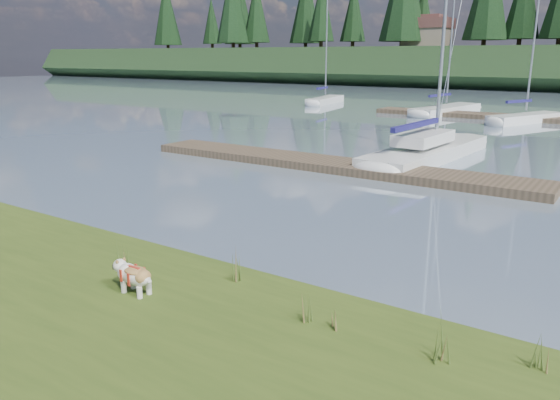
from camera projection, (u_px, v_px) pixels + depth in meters
The scene contains 18 objects.
ground at pixel (539, 121), 35.57m from camera, with size 200.00×200.00×0.00m, color #8195AA.
bank at pixel (19, 394), 6.68m from camera, with size 60.00×9.00×0.35m, color #3D5119.
bulldog at pixel (134, 275), 9.02m from camera, with size 0.86×0.39×0.52m.
sailboat_main at pixel (435, 147), 23.08m from camera, with size 2.63×10.11×14.26m.
dock_near at pixel (329, 164), 20.86m from camera, with size 16.00×2.00×0.30m, color #4C3D2C.
sailboat_bg_0 at pixel (328, 99), 48.93m from camera, with size 2.45×7.11×10.24m.
sailboat_bg_1 at pixel (451, 109), 40.55m from camera, with size 3.22×9.02×13.10m.
sailboat_bg_2 at pixel (531, 117), 34.88m from camera, with size 4.08×6.79×10.43m.
weed_0 at pixel (235, 265), 9.51m from camera, with size 0.17×0.14×0.69m.
weed_1 at pixel (305, 307), 8.12m from camera, with size 0.17×0.14×0.52m.
weed_2 at pixel (442, 341), 6.99m from camera, with size 0.17×0.14×0.71m.
weed_3 at pixel (124, 253), 10.31m from camera, with size 0.17×0.14×0.53m.
weed_4 at pixel (334, 317), 7.91m from camera, with size 0.17×0.14×0.39m.
weed_5 at pixel (542, 353), 6.86m from camera, with size 0.17×0.14×0.51m.
mud_lip at pixel (240, 282), 10.23m from camera, with size 60.00×0.50×0.14m, color #33281C.
conifer_0 at pixel (232, 3), 91.65m from camera, with size 5.72×5.72×14.15m.
conifer_1 at pixel (322, 9), 87.11m from camera, with size 4.40×4.40×11.30m.
house_0 at pixel (427, 32), 77.61m from camera, with size 6.30×5.30×4.65m.
Camera 1 is at (5.92, -9.05, 4.20)m, focal length 35.00 mm.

